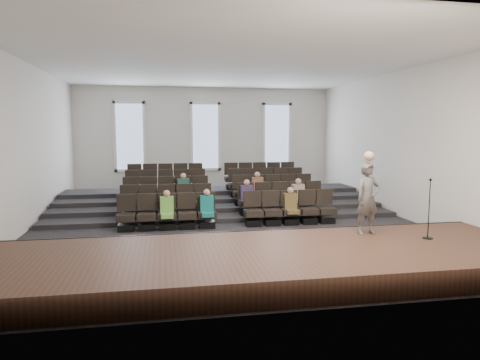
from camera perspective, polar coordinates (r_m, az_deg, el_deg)
The scene contains 14 objects.
ground at distance 13.88m, azimuth -1.68°, elevation -5.71°, with size 14.00×14.00×0.00m, color black.
ceiling at distance 13.73m, azimuth -1.75°, elevation 15.19°, with size 12.00×14.00×0.02m, color white.
wall_back at distance 20.54m, azimuth -4.64°, elevation 5.25°, with size 12.00×0.04×5.00m, color silver.
wall_front at distance 6.72m, azimuth 7.24°, elevation 2.80°, with size 12.00×0.04×5.00m, color silver.
wall_left at distance 14.01m, azimuth -26.93°, elevation 4.02°, with size 0.04×14.00×5.00m, color silver.
wall_right at distance 15.65m, azimuth 20.72°, elevation 4.49°, with size 0.04×14.00×5.00m, color silver.
stage at distance 8.96m, azimuth 3.28°, elevation -10.90°, with size 11.80×3.60×0.50m, color #3F291B.
stage_lip at distance 10.63m, azimuth 1.03°, elevation -8.11°, with size 11.80×0.06×0.52m, color black.
risers at distance 16.93m, azimuth -3.29°, elevation -2.83°, with size 11.80×4.80×0.60m.
seating_rows at distance 15.26m, azimuth -2.55°, elevation -2.01°, with size 6.80×4.70×1.67m.
windows at distance 20.47m, azimuth -4.63°, elevation 5.80°, with size 8.44×0.10×3.24m.
audience at distance 14.08m, azimuth -0.42°, elevation -2.19°, with size 4.85×2.64×1.10m.
speaker at distance 10.57m, azimuth 16.66°, elevation -2.37°, with size 0.62×0.41×1.70m, color #52504E.
mic_stand at distance 10.66m, azimuth 23.83°, elevation -4.99°, with size 0.23×0.23×1.38m.
Camera 1 is at (-2.02, -13.42, 2.92)m, focal length 32.00 mm.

